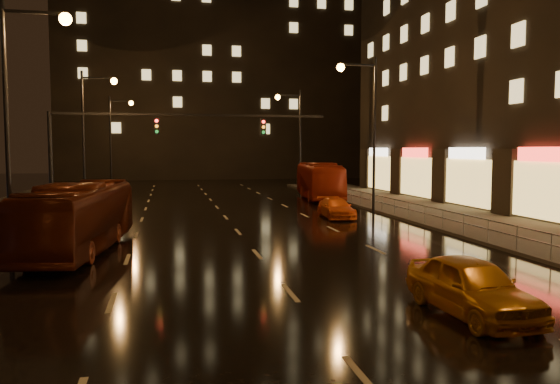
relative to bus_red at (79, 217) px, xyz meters
name	(u,v)px	position (x,y,z in m)	size (l,w,h in m)	color
ground	(229,222)	(7.00, 7.96, -1.41)	(140.00, 140.00, 0.00)	black
sidewalk_right	(490,226)	(20.50, 2.96, -1.34)	(7.00, 70.00, 0.15)	#38332D
building_distant	(216,57)	(11.00, 59.96, 16.59)	(44.00, 16.00, 36.00)	black
traffic_signal	(137,139)	(1.94, 7.95, 3.32)	(15.31, 0.32, 6.20)	black
railing_right	(409,206)	(17.20, 5.96, -0.51)	(0.05, 56.00, 1.00)	#99999E
bus_red	(79,217)	(0.00, 0.00, 0.00)	(2.37, 10.13, 2.82)	#581C0C
bus_curb	(319,181)	(16.00, 20.80, 0.12)	(2.57, 11.00, 3.06)	#AA2711
taxi_near	(472,286)	(11.00, -11.04, -0.67)	(1.74, 4.33, 1.47)	orange
taxi_far	(336,208)	(13.59, 8.42, -0.82)	(1.67, 4.10, 1.19)	orange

